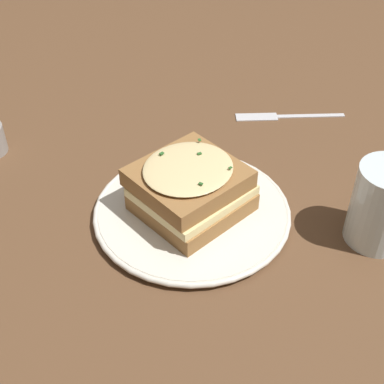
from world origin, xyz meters
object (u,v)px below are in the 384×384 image
fork (277,116)px  dinner_plate (192,212)px  water_glass (383,205)px  sandwich (190,188)px

fork → dinner_plate: bearing=147.3°
water_glass → fork: size_ratio=0.65×
water_glass → fork: bearing=74.5°
dinner_plate → sandwich: 0.04m
dinner_plate → fork: (0.25, 0.13, -0.01)m
sandwich → water_glass: (0.17, -0.16, 0.01)m
dinner_plate → fork: bearing=26.7°
sandwich → water_glass: size_ratio=1.38×
dinner_plate → sandwich: sandwich is taller
sandwich → dinner_plate: bearing=-69.7°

